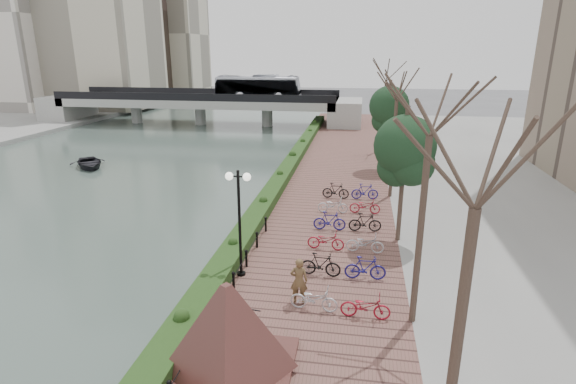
% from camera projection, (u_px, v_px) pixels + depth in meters
% --- Properties ---
extents(ground, '(220.00, 220.00, 0.00)m').
position_uv_depth(ground, '(169.00, 345.00, 14.90)').
color(ground, '#59595B').
rests_on(ground, ground).
extents(river_water, '(30.00, 130.00, 0.02)m').
position_uv_depth(river_water, '(126.00, 158.00, 40.72)').
color(river_water, '#44554C').
rests_on(river_water, ground).
extents(promenade, '(8.00, 75.00, 0.50)m').
position_uv_depth(promenade, '(329.00, 190.00, 30.69)').
color(promenade, brown).
rests_on(promenade, ground).
extents(hedge, '(1.10, 56.00, 0.60)m').
position_uv_depth(hedge, '(286.00, 171.00, 33.40)').
color(hedge, '#203B15').
rests_on(hedge, promenade).
extents(chain_fence, '(0.10, 14.10, 0.70)m').
position_uv_depth(chain_fence, '(226.00, 295.00, 16.31)').
color(chain_fence, black).
rests_on(chain_fence, promenade).
extents(granite_monument, '(4.66, 4.66, 2.88)m').
position_uv_depth(granite_monument, '(228.00, 331.00, 12.39)').
color(granite_monument, '#411C1D').
rests_on(granite_monument, promenade).
extents(lamppost, '(1.02, 0.32, 4.46)m').
position_uv_depth(lamppost, '(239.00, 200.00, 17.58)').
color(lamppost, black).
rests_on(lamppost, promenade).
extents(motorcycle, '(0.80, 1.87, 1.13)m').
position_uv_depth(motorcycle, '(243.00, 338.00, 13.51)').
color(motorcycle, black).
rests_on(motorcycle, promenade).
extents(pedestrian, '(0.66, 0.44, 1.76)m').
position_uv_depth(pedestrian, '(299.00, 281.00, 16.26)').
color(pedestrian, brown).
rests_on(pedestrian, promenade).
extents(bicycle_parking, '(2.40, 14.69, 1.00)m').
position_uv_depth(bicycle_parking, '(346.00, 232.00, 21.67)').
color(bicycle_parking, silver).
rests_on(bicycle_parking, promenade).
extents(street_trees, '(3.20, 37.12, 6.80)m').
position_uv_depth(street_trees, '(397.00, 159.00, 24.51)').
color(street_trees, '#32231D').
rests_on(street_trees, promenade).
extents(bridge, '(36.00, 10.77, 6.50)m').
position_uv_depth(bridge, '(211.00, 99.00, 58.29)').
color(bridge, '#9B9B96').
rests_on(bridge, ground).
extents(boat, '(4.71, 4.88, 0.82)m').
position_uv_depth(boat, '(89.00, 163.00, 37.34)').
color(boat, black).
rests_on(boat, river_water).
extents(far_buildings, '(35.00, 38.00, 38.00)m').
position_uv_depth(far_buildings, '(91.00, 10.00, 78.46)').
color(far_buildings, beige).
rests_on(far_buildings, far_bank).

